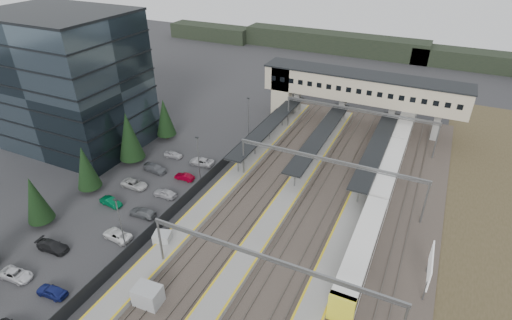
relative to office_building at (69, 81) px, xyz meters
The scene contains 15 objects.
ground 39.86m from the office_building, 18.43° to the right, with size 220.00×220.00×0.00m, color #2B2B2D.
office_building is the anchor object (origin of this frame).
conifer_row 22.40m from the office_building, 48.57° to the right, with size 4.42×49.82×9.50m.
car_park 31.12m from the office_building, 38.49° to the right, with size 10.56×44.65×1.28m.
lampposts 31.00m from the office_building, 21.00° to the right, with size 0.50×53.25×8.07m.
fence 32.32m from the office_building, 13.35° to the right, with size 0.08×90.00×2.00m.
relay_cabin_near 45.71m from the office_building, 35.30° to the right, with size 3.12×2.38×2.48m.
relay_cabin_far 37.89m from the office_building, 28.37° to the right, with size 2.59×2.36×1.97m.
rail_corridor 47.39m from the office_building, ahead, with size 34.00×90.00×0.92m.
canopies 46.29m from the office_building, 19.23° to the left, with size 23.10×30.00×3.28m.
footbridge 53.18m from the office_building, 34.47° to the left, with size 40.40×6.40×11.20m.
gantries 49.23m from the office_building, 10.62° to the right, with size 28.40×62.28×7.17m.
train 57.78m from the office_building, 10.06° to the left, with size 2.81×58.76×3.54m.
billboard 65.09m from the office_building, ahead, with size 0.29×5.65×4.74m.
treeline_far 100.53m from the office_building, 53.31° to the left, with size 170.00×19.00×7.00m.
Camera 1 is at (23.91, -35.76, 36.54)m, focal length 28.00 mm.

